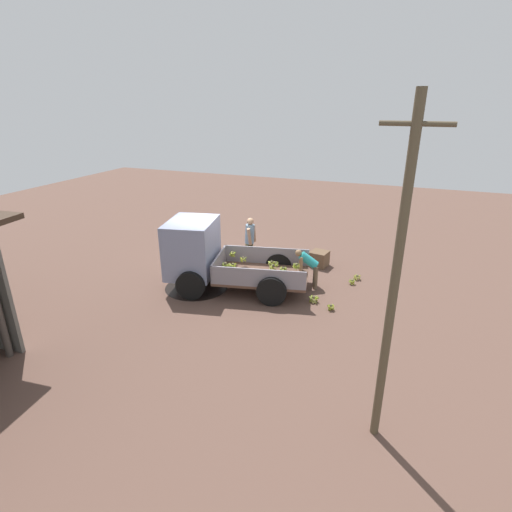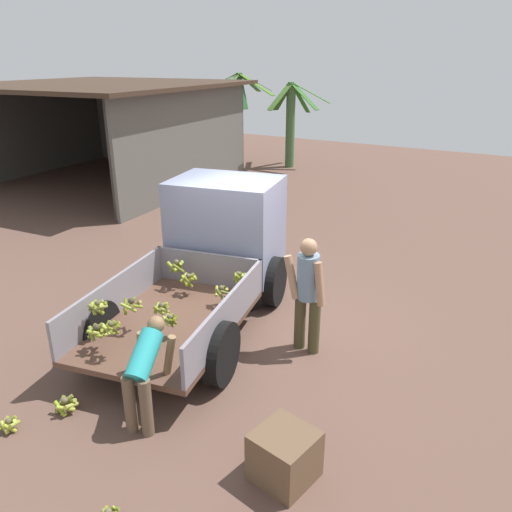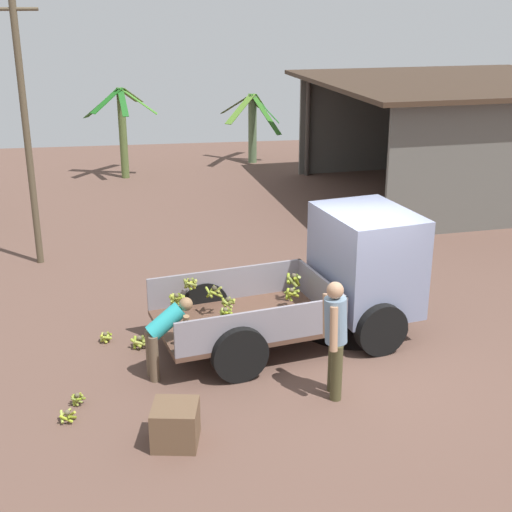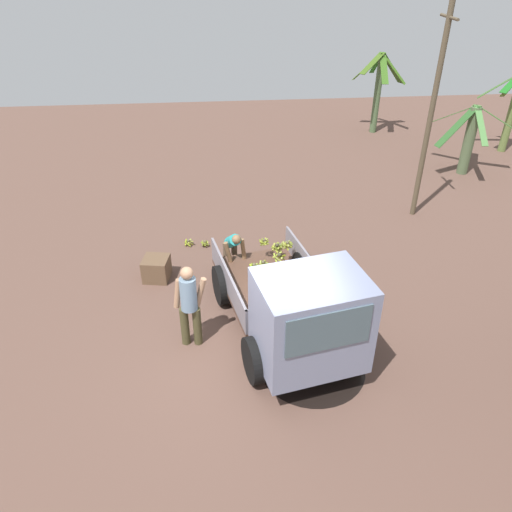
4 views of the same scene
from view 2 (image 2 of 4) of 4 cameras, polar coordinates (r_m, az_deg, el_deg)
ground at (r=8.57m, az=-0.46°, el=-6.31°), size 36.00×36.00×0.00m
mud_patch_0 at (r=9.24m, az=-4.46°, el=-4.17°), size 1.96×1.96×0.01m
cargo_truck at (r=8.51m, az=-4.40°, el=1.47°), size 4.53×2.75×2.11m
warehouse_shed at (r=18.23m, az=-16.16°, el=15.89°), size 8.62×8.38×3.27m
banana_palm_1 at (r=21.81m, az=-1.91°, el=16.41°), size 2.63×3.36×3.45m
banana_palm_2 at (r=19.82m, az=3.97°, el=14.89°), size 2.67×2.58×3.18m
person_foreground_visitor at (r=7.09m, az=5.92°, el=-3.94°), size 0.38×0.67×1.75m
person_worker_loading at (r=5.98m, az=-12.61°, el=-12.44°), size 0.75×0.55×1.22m
banana_bunch_on_ground_1 at (r=6.70m, az=-26.38°, el=-16.80°), size 0.22×0.23×0.18m
banana_bunch_on_ground_2 at (r=6.73m, az=-20.94°, el=-15.53°), size 0.31×0.31×0.21m
wooden_crate_0 at (r=5.46m, az=3.28°, el=-21.81°), size 0.67×0.67×0.54m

